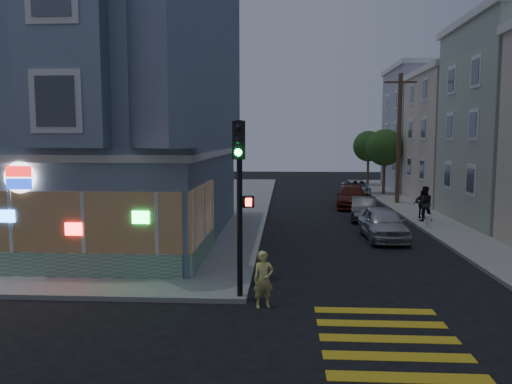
# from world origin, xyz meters

# --- Properties ---
(ground) EXTENTS (120.00, 120.00, 0.00)m
(ground) POSITION_xyz_m (0.00, 0.00, 0.00)
(ground) COLOR black
(ground) RESTS_ON ground
(sidewalk_nw) EXTENTS (33.00, 42.00, 0.15)m
(sidewalk_nw) POSITION_xyz_m (-13.50, 23.00, 0.07)
(sidewalk_nw) COLOR gray
(sidewalk_nw) RESTS_ON ground
(corner_building) EXTENTS (14.60, 14.60, 11.40)m
(corner_building) POSITION_xyz_m (-6.00, 10.98, 5.82)
(corner_building) COLOR slate
(corner_building) RESTS_ON sidewalk_nw
(row_house_c) EXTENTS (12.00, 8.60, 9.00)m
(row_house_c) POSITION_xyz_m (19.50, 25.00, 4.65)
(row_house_c) COLOR beige
(row_house_c) RESTS_ON sidewalk_ne
(row_house_d) EXTENTS (12.00, 8.60, 10.50)m
(row_house_d) POSITION_xyz_m (19.50, 34.00, 5.40)
(row_house_d) COLOR #AAA2B2
(row_house_d) RESTS_ON sidewalk_ne
(utility_pole) EXTENTS (2.20, 0.30, 9.00)m
(utility_pole) POSITION_xyz_m (12.00, 24.00, 4.80)
(utility_pole) COLOR #4C3826
(utility_pole) RESTS_ON sidewalk_ne
(street_tree_near) EXTENTS (3.00, 3.00, 5.30)m
(street_tree_near) POSITION_xyz_m (12.20, 30.00, 3.94)
(street_tree_near) COLOR #4C3826
(street_tree_near) RESTS_ON sidewalk_ne
(street_tree_far) EXTENTS (3.00, 3.00, 5.30)m
(street_tree_far) POSITION_xyz_m (12.20, 38.00, 3.94)
(street_tree_far) COLOR #4C3826
(street_tree_far) RESTS_ON sidewalk_ne
(running_child) EXTENTS (0.66, 0.53, 1.57)m
(running_child) POSITION_xyz_m (3.50, 1.80, 0.79)
(running_child) COLOR #EEE77A
(running_child) RESTS_ON ground
(pedestrian_a) EXTENTS (0.99, 0.81, 1.92)m
(pedestrian_a) POSITION_xyz_m (11.70, 16.02, 1.11)
(pedestrian_a) COLOR black
(pedestrian_a) RESTS_ON sidewalk_ne
(pedestrian_b) EXTENTS (1.02, 0.73, 1.61)m
(pedestrian_b) POSITION_xyz_m (11.84, 16.91, 0.96)
(pedestrian_b) COLOR black
(pedestrian_b) RESTS_ON sidewalk_ne
(parked_car_a) EXTENTS (1.90, 4.47, 1.51)m
(parked_car_a) POSITION_xyz_m (8.60, 11.51, 0.75)
(parked_car_a) COLOR #B6BABF
(parked_car_a) RESTS_ON ground
(parked_car_b) EXTENTS (1.89, 4.08, 1.29)m
(parked_car_b) POSITION_xyz_m (8.60, 17.19, 0.65)
(parked_car_b) COLOR #3A3C3F
(parked_car_b) RESTS_ON ground
(parked_car_c) EXTENTS (2.58, 5.18, 1.44)m
(parked_car_c) POSITION_xyz_m (8.60, 22.39, 0.72)
(parked_car_c) COLOR #511C12
(parked_car_c) RESTS_ON ground
(parked_car_d) EXTENTS (2.63, 5.03, 1.35)m
(parked_car_d) POSITION_xyz_m (9.75, 28.98, 0.68)
(parked_car_d) COLOR #A7ADB2
(parked_car_d) RESTS_ON ground
(traffic_signal) EXTENTS (0.62, 0.56, 4.99)m
(traffic_signal) POSITION_xyz_m (2.82, 2.17, 3.53)
(traffic_signal) COLOR black
(traffic_signal) RESTS_ON sidewalk_nw
(fire_hydrant) EXTENTS (0.42, 0.24, 0.72)m
(fire_hydrant) POSITION_xyz_m (11.30, 13.73, 0.53)
(fire_hydrant) COLOR white
(fire_hydrant) RESTS_ON sidewalk_ne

